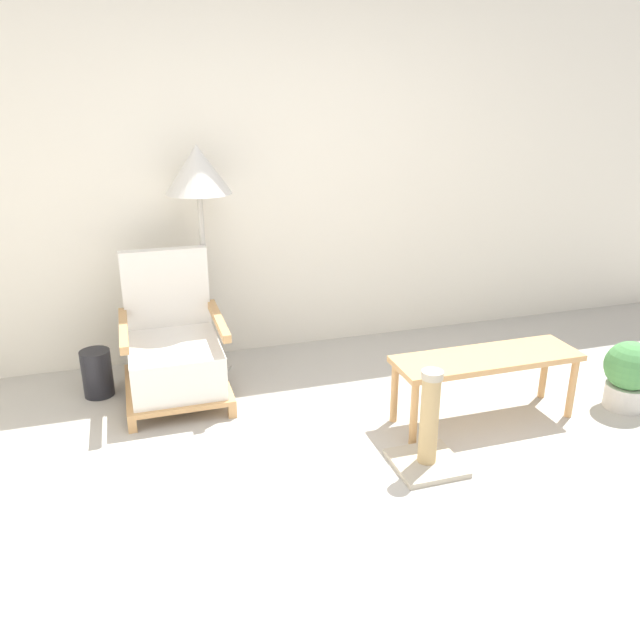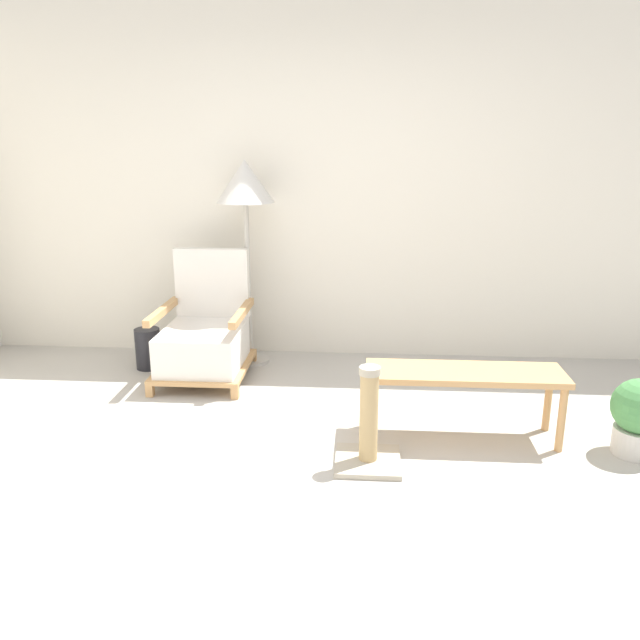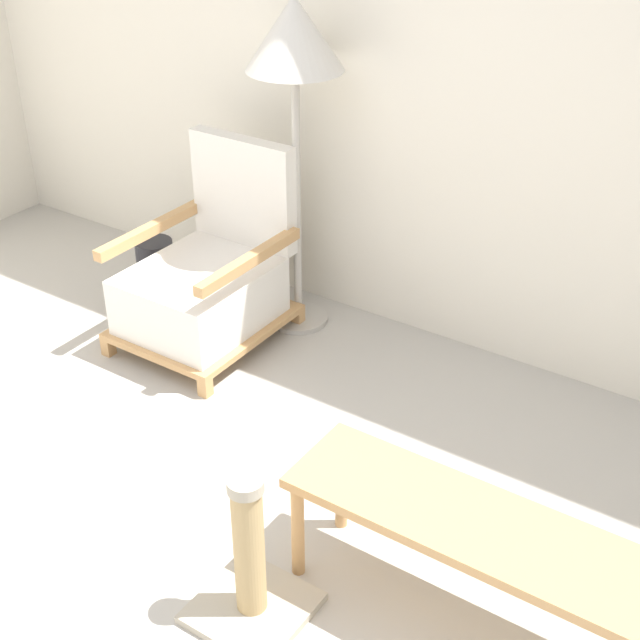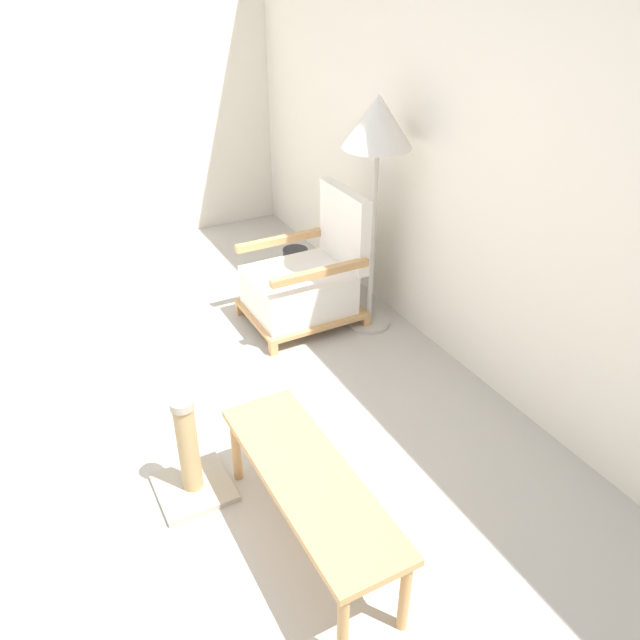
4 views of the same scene
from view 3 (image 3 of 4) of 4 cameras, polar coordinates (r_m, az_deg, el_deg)
wall_back at (r=3.82m, az=9.28°, el=16.72°), size 8.00×0.06×2.70m
armchair at (r=4.16m, az=-7.20°, el=2.55°), size 0.63×0.75×0.90m
floor_lamp at (r=3.89m, az=-1.64°, el=16.92°), size 0.43×0.43×1.55m
coffee_table at (r=2.77m, az=9.24°, el=-13.12°), size 1.12×0.35×0.41m
vase at (r=4.62m, az=-10.45°, el=3.25°), size 0.19×0.19×0.31m
scratching_post at (r=2.87m, az=-4.48°, el=-15.75°), size 0.35×0.35×0.55m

